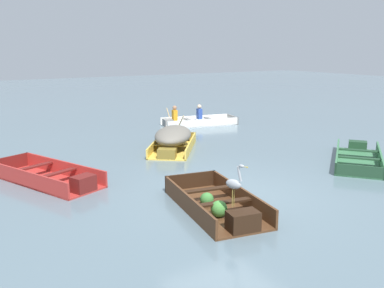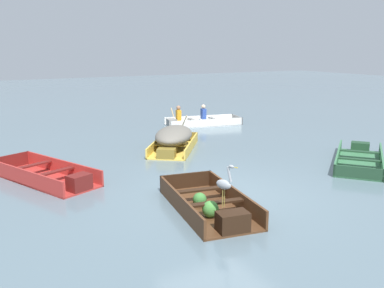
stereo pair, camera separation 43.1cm
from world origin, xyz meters
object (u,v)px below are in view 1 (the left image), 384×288
object	(u,v)px
skiff_yellow_mid_moored	(173,137)
skiff_red_far_moored	(49,177)
dinghy_dark_varnish_foreground	(217,205)
rowboat_white_with_crew	(195,121)
skiff_green_near_moored	(358,158)
heron_on_dinghy	(234,183)

from	to	relation	value
skiff_yellow_mid_moored	skiff_red_far_moored	xyz separation A→B (m)	(-4.33, -1.46, -0.28)
dinghy_dark_varnish_foreground	rowboat_white_with_crew	bearing A→B (deg)	60.85
skiff_green_near_moored	heron_on_dinghy	size ratio (longest dim) A/B	4.01
skiff_yellow_mid_moored	rowboat_white_with_crew	xyz separation A→B (m)	(3.03, 3.53, -0.25)
dinghy_dark_varnish_foreground	skiff_green_near_moored	xyz separation A→B (m)	(5.87, 1.14, -0.04)
skiff_green_near_moored	skiff_yellow_mid_moored	size ratio (longest dim) A/B	1.12
skiff_red_far_moored	rowboat_white_with_crew	bearing A→B (deg)	34.13
skiff_yellow_mid_moored	heron_on_dinghy	world-z (taller)	heron_on_dinghy
skiff_green_near_moored	skiff_red_far_moored	distance (m)	8.74
rowboat_white_with_crew	heron_on_dinghy	bearing A→B (deg)	-117.93
skiff_red_far_moored	dinghy_dark_varnish_foreground	bearing A→B (deg)	-57.08
heron_on_dinghy	skiff_green_near_moored	bearing A→B (deg)	17.46
heron_on_dinghy	dinghy_dark_varnish_foreground	bearing A→B (deg)	78.08
skiff_yellow_mid_moored	heron_on_dinghy	size ratio (longest dim) A/B	3.56
skiff_green_near_moored	rowboat_white_with_crew	world-z (taller)	rowboat_white_with_crew
skiff_red_far_moored	heron_on_dinghy	size ratio (longest dim) A/B	4.10
skiff_green_near_moored	skiff_red_far_moored	bearing A→B (deg)	162.27
rowboat_white_with_crew	heron_on_dinghy	distance (m)	10.83
dinghy_dark_varnish_foreground	heron_on_dinghy	world-z (taller)	heron_on_dinghy
dinghy_dark_varnish_foreground	heron_on_dinghy	size ratio (longest dim) A/B	3.54
rowboat_white_with_crew	skiff_red_far_moored	bearing A→B (deg)	-145.87
skiff_green_near_moored	rowboat_white_with_crew	xyz separation A→B (m)	(-0.97, 7.65, 0.06)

